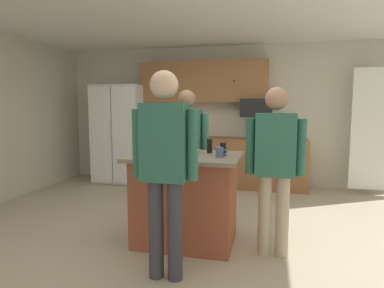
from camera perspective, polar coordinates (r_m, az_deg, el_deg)
name	(u,v)px	position (r m, az deg, el deg)	size (l,w,h in m)	color
floor	(191,236)	(3.97, -0.18, -15.45)	(7.04, 7.04, 0.00)	#B7A88E
ceiling	(191,0)	(3.84, -0.19, 23.43)	(7.04, 7.04, 0.00)	white
back_wall	(225,115)	(6.43, 5.75, 4.90)	(6.40, 0.10, 2.60)	beige
french_door_window_panel	(380,130)	(6.23, 29.63, 2.17)	(0.90, 0.06, 2.00)	white
cabinet_run_upper	(203,82)	(6.31, 1.91, 10.57)	(2.40, 0.38, 0.75)	#936038
cabinet_run_lower	(255,163)	(6.15, 10.81, -3.24)	(1.80, 0.63, 0.90)	#936038
refrigerator	(120,134)	(6.63, -12.19, 1.71)	(0.94, 0.76, 1.88)	white
microwave_over_range	(257,108)	(6.08, 11.03, 6.12)	(0.56, 0.40, 0.32)	black
kitchen_island	(186,198)	(3.64, -1.12, -9.32)	(1.17, 0.86, 0.97)	#9E4C33
person_guest_by_door	(275,160)	(3.33, 14.06, -2.74)	(0.57, 0.22, 1.67)	tan
person_elder_center	(165,161)	(2.78, -4.70, -2.85)	(0.57, 0.23, 1.77)	#383842
person_guest_right	(187,145)	(4.32, -0.90, -0.21)	(0.57, 0.22, 1.69)	#232D4C
mug_blue_stoneware	(220,152)	(3.38, 4.81, -1.42)	(0.12, 0.08, 0.10)	#4C6B99
glass_short_whisky	(185,150)	(3.33, -1.25, -1.00)	(0.07, 0.07, 0.16)	black
glass_pilsner	(210,146)	(3.68, 3.04, -0.32)	(0.06, 0.06, 0.16)	black
glass_dark_ale	(223,149)	(3.51, 5.36, -0.85)	(0.06, 0.06, 0.14)	black
tumbler_amber	(149,148)	(3.56, -7.34, -0.62)	(0.06, 0.06, 0.15)	black
serving_tray	(178,152)	(3.60, -2.45, -1.40)	(0.44, 0.30, 0.04)	#B7B7BC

